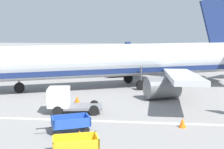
% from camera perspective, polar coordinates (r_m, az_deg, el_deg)
% --- Properties ---
extents(grass_strip, '(220.00, 28.00, 0.06)m').
position_cam_1_polar(grass_strip, '(69.55, 3.19, 3.17)').
color(grass_strip, '#518442').
rests_on(grass_strip, ground).
extents(apron_stripe, '(120.00, 0.36, 0.01)m').
position_cam_1_polar(apron_stripe, '(23.73, -2.82, -8.49)').
color(apron_stripe, silver).
rests_on(apron_stripe, ground).
extents(airplane, '(36.08, 29.44, 11.34)m').
position_cam_1_polar(airplane, '(35.94, 1.92, 2.50)').
color(airplane, '#B2B7BC').
rests_on(airplane, ground).
extents(baggage_cart_fourth_in_row, '(3.61, 2.10, 1.07)m').
position_cam_1_polar(baggage_cart_fourth_in_row, '(17.72, -6.73, -12.72)').
color(baggage_cart_fourth_in_row, gold).
rests_on(baggage_cart_fourth_in_row, ground).
extents(baggage_cart_far_end, '(3.54, 2.30, 1.07)m').
position_cam_1_polar(baggage_cart_far_end, '(21.44, -7.59, -8.82)').
color(baggage_cart_far_end, '#234CB2').
rests_on(baggage_cart_far_end, ground).
extents(service_truck_beside_carts, '(4.61, 2.56, 2.10)m').
position_cam_1_polar(service_truck_beside_carts, '(25.86, -8.61, -4.59)').
color(service_truck_beside_carts, slate).
rests_on(service_truck_beside_carts, ground).
extents(traffic_cone_near_plane, '(0.54, 0.54, 0.71)m').
position_cam_1_polar(traffic_cone_near_plane, '(19.82, -5.93, -11.07)').
color(traffic_cone_near_plane, orange).
rests_on(traffic_cone_near_plane, ground).
extents(traffic_cone_mid_apron, '(0.53, 0.53, 0.69)m').
position_cam_1_polar(traffic_cone_mid_apron, '(29.07, -6.39, -4.54)').
color(traffic_cone_mid_apron, orange).
rests_on(traffic_cone_mid_apron, ground).
extents(traffic_cone_by_carts, '(0.53, 0.53, 0.69)m').
position_cam_1_polar(traffic_cone_by_carts, '(22.75, 12.78, -8.59)').
color(traffic_cone_by_carts, orange).
rests_on(traffic_cone_by_carts, ground).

